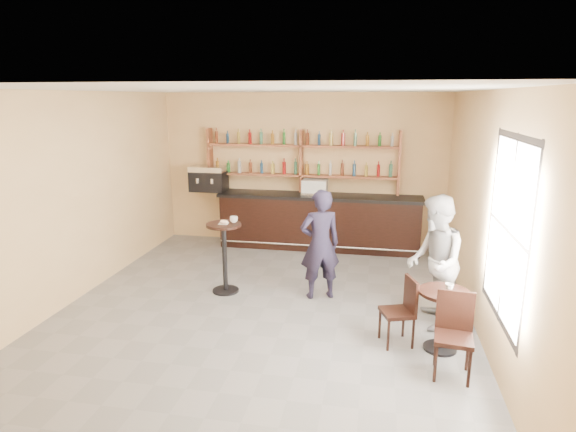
% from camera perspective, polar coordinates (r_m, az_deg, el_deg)
% --- Properties ---
extents(floor, '(7.00, 7.00, 0.00)m').
position_cam_1_polar(floor, '(7.42, -2.71, -10.83)').
color(floor, slate).
rests_on(floor, ground).
extents(ceiling, '(7.00, 7.00, 0.00)m').
position_cam_1_polar(ceiling, '(6.74, -3.03, 14.73)').
color(ceiling, white).
rests_on(ceiling, wall_back).
extents(wall_back, '(7.00, 0.00, 7.00)m').
position_cam_1_polar(wall_back, '(10.28, 1.70, 5.51)').
color(wall_back, '#E5BC82').
rests_on(wall_back, floor).
extents(wall_front, '(7.00, 0.00, 7.00)m').
position_cam_1_polar(wall_front, '(3.75, -15.61, -10.25)').
color(wall_front, '#E5BC82').
rests_on(wall_front, floor).
extents(wall_left, '(0.00, 7.00, 7.00)m').
position_cam_1_polar(wall_left, '(8.13, -23.90, 2.07)').
color(wall_left, '#E5BC82').
rests_on(wall_left, floor).
extents(wall_right, '(0.00, 7.00, 7.00)m').
position_cam_1_polar(wall_right, '(6.87, 22.29, 0.22)').
color(wall_right, '#E5BC82').
rests_on(wall_right, floor).
extents(window_pane, '(0.00, 2.00, 2.00)m').
position_cam_1_polar(window_pane, '(5.71, 24.61, -1.61)').
color(window_pane, white).
rests_on(window_pane, wall_right).
extents(window_frame, '(0.04, 1.70, 2.10)m').
position_cam_1_polar(window_frame, '(5.70, 24.56, -1.61)').
color(window_frame, black).
rests_on(window_frame, wall_right).
extents(shelf_unit, '(4.00, 0.26, 1.40)m').
position_cam_1_polar(shelf_unit, '(10.13, 1.59, 6.58)').
color(shelf_unit, brown).
rests_on(shelf_unit, wall_back).
extents(liquor_bottles, '(3.68, 0.10, 1.00)m').
position_cam_1_polar(liquor_bottles, '(10.11, 1.60, 7.53)').
color(liquor_bottles, '#8C5919').
rests_on(liquor_bottles, shelf_unit).
extents(bar_counter, '(4.21, 0.82, 1.14)m').
position_cam_1_polar(bar_counter, '(10.09, 3.70, -0.65)').
color(bar_counter, black).
rests_on(bar_counter, floor).
extents(espresso_machine, '(0.75, 0.49, 0.53)m').
position_cam_1_polar(espresso_machine, '(10.47, -9.38, 4.40)').
color(espresso_machine, black).
rests_on(espresso_machine, bar_counter).
extents(pastry_case, '(0.55, 0.46, 0.32)m').
position_cam_1_polar(pastry_case, '(9.94, 3.20, 3.44)').
color(pastry_case, silver).
rests_on(pastry_case, bar_counter).
extents(pedestal_table, '(0.61, 0.61, 1.15)m').
position_cam_1_polar(pedestal_table, '(7.86, -7.51, -4.96)').
color(pedestal_table, black).
rests_on(pedestal_table, floor).
extents(napkin, '(0.16, 0.16, 0.00)m').
position_cam_1_polar(napkin, '(7.69, -7.65, -0.88)').
color(napkin, white).
rests_on(napkin, pedestal_table).
extents(donut, '(0.16, 0.16, 0.05)m').
position_cam_1_polar(donut, '(7.67, -7.60, -0.72)').
color(donut, '#D5824E').
rests_on(donut, napkin).
extents(cup_pedestal, '(0.16, 0.16, 0.10)m').
position_cam_1_polar(cup_pedestal, '(7.73, -6.44, -0.40)').
color(cup_pedestal, white).
rests_on(cup_pedestal, pedestal_table).
extents(man_main, '(0.74, 0.62, 1.75)m').
position_cam_1_polar(man_main, '(7.51, 3.81, -3.38)').
color(man_main, black).
rests_on(man_main, floor).
extents(cafe_table, '(0.79, 0.79, 0.79)m').
position_cam_1_polar(cafe_table, '(6.43, 17.79, -11.70)').
color(cafe_table, black).
rests_on(cafe_table, floor).
extents(cup_cafe, '(0.14, 0.14, 0.10)m').
position_cam_1_polar(cup_cafe, '(6.26, 18.55, -8.03)').
color(cup_cafe, white).
rests_on(cup_cafe, cafe_table).
extents(chair_west, '(0.49, 0.49, 0.89)m').
position_cam_1_polar(chair_west, '(6.40, 12.80, -10.99)').
color(chair_west, black).
rests_on(chair_west, floor).
extents(chair_south, '(0.46, 0.46, 0.97)m').
position_cam_1_polar(chair_south, '(5.86, 19.05, -13.43)').
color(chair_south, black).
rests_on(chair_south, floor).
extents(patron_second, '(0.72, 0.91, 1.85)m').
position_cam_1_polar(patron_second, '(6.86, 16.97, -5.24)').
color(patron_second, '#97969B').
rests_on(patron_second, floor).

